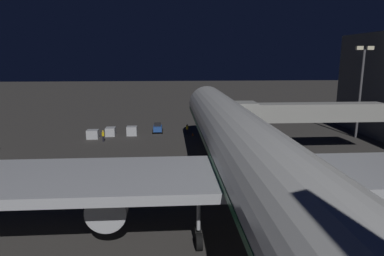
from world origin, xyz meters
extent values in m
plane|color=#383533|center=(0.00, 0.00, 0.00)|extent=(320.00, 320.00, 0.00)
cylinder|color=silver|center=(0.00, 9.54, 5.89)|extent=(5.82, 57.45, 5.82)
sphere|color=silver|center=(0.00, -19.19, 5.89)|extent=(5.70, 5.70, 5.70)
cube|color=#196033|center=(0.00, 9.54, 5.46)|extent=(5.87, 55.15, 0.50)
cube|color=black|center=(0.00, -17.44, 6.91)|extent=(3.20, 1.40, 0.90)
cube|color=#B7BABF|center=(0.00, 12.40, 4.88)|extent=(54.30, 8.11, 0.70)
cylinder|color=#B7BABF|center=(-10.63, 11.40, 2.95)|extent=(2.85, 5.51, 2.85)
cylinder|color=black|center=(-10.63, 8.65, 2.95)|extent=(2.42, 0.15, 2.42)
cylinder|color=#B7BABF|center=(10.63, 11.40, 2.95)|extent=(2.85, 5.51, 2.85)
cylinder|color=black|center=(10.63, 8.65, 2.95)|extent=(2.42, 0.15, 2.42)
cylinder|color=#B7BABF|center=(0.00, -15.69, 2.39)|extent=(0.28, 0.28, 2.38)
cylinder|color=black|center=(0.00, -15.69, 0.60)|extent=(0.45, 1.20, 1.20)
cylinder|color=#B7BABF|center=(-4.20, 13.40, 2.39)|extent=(0.28, 0.28, 2.38)
cylinder|color=black|center=(-4.20, 12.75, 0.60)|extent=(0.45, 1.20, 1.20)
cylinder|color=black|center=(-4.20, 14.05, 0.60)|extent=(0.45, 1.20, 1.20)
cylinder|color=#B7BABF|center=(4.20, 13.40, 2.39)|extent=(0.28, 0.28, 2.38)
cylinder|color=black|center=(4.20, 12.75, 0.60)|extent=(0.45, 1.20, 1.20)
cylinder|color=black|center=(4.20, 14.05, 0.60)|extent=(0.45, 1.20, 1.20)
cube|color=#9E9E99|center=(-13.94, -9.38, 5.89)|extent=(19.68, 2.60, 2.50)
cube|color=#9E9E99|center=(-4.10, -9.38, 5.89)|extent=(3.20, 3.40, 3.00)
cube|color=black|center=(-2.70, -9.38, 5.89)|extent=(0.70, 3.20, 2.70)
cylinder|color=#B7BABF|center=(-5.10, -9.38, 2.32)|extent=(0.56, 0.56, 4.64)
cylinder|color=black|center=(-5.70, -9.38, 0.30)|extent=(0.25, 0.60, 0.60)
cylinder|color=black|center=(-4.50, -9.38, 0.30)|extent=(0.25, 0.60, 0.60)
cylinder|color=#59595E|center=(-25.50, -18.03, 7.32)|extent=(0.40, 0.40, 14.64)
cube|color=#F9EFC6|center=(-26.40, -18.03, 14.89)|extent=(1.10, 0.50, 0.60)
cube|color=#F9EFC6|center=(-24.60, -18.03, 14.89)|extent=(1.10, 0.50, 0.60)
cube|color=#234C9E|center=(8.36, -23.94, 0.80)|extent=(1.50, 2.47, 0.90)
cube|color=black|center=(8.36, -23.57, 1.60)|extent=(1.20, 0.20, 0.70)
cylinder|color=black|center=(7.55, -24.80, 0.35)|extent=(0.24, 0.70, 0.70)
cylinder|color=black|center=(9.17, -24.80, 0.35)|extent=(0.24, 0.70, 0.70)
cylinder|color=black|center=(7.55, -23.07, 0.35)|extent=(0.24, 0.70, 0.70)
cylinder|color=black|center=(9.17, -23.07, 0.35)|extent=(0.24, 0.70, 0.70)
cube|color=#B7BABF|center=(16.48, -22.14, 0.73)|extent=(1.63, 1.85, 1.46)
cube|color=#B7BABF|center=(19.11, -20.19, 0.75)|extent=(1.89, 1.50, 1.49)
cube|color=#B7BABF|center=(12.80, -22.14, 0.80)|extent=(1.75, 1.52, 1.60)
cylinder|color=black|center=(16.97, -18.00, 0.46)|extent=(0.28, 0.28, 0.92)
cylinder|color=yellow|center=(16.97, -18.00, 1.25)|extent=(0.40, 0.40, 0.66)
sphere|color=tan|center=(16.97, -18.00, 1.71)|extent=(0.24, 0.24, 0.24)
sphere|color=yellow|center=(16.97, -18.00, 1.76)|extent=(0.23, 0.23, 0.23)
cylinder|color=black|center=(3.10, -22.46, 0.44)|extent=(0.28, 0.28, 0.88)
cylinder|color=yellow|center=(3.10, -22.46, 1.23)|extent=(0.40, 0.40, 0.69)
sphere|color=tan|center=(3.10, -22.46, 1.70)|extent=(0.24, 0.24, 0.24)
sphere|color=white|center=(3.10, -22.46, 1.75)|extent=(0.23, 0.23, 0.23)
cone|color=orange|center=(-2.20, -21.19, 0.28)|extent=(0.36, 0.36, 0.55)
cone|color=orange|center=(2.20, -21.19, 0.28)|extent=(0.36, 0.36, 0.55)
camera|label=1|loc=(6.16, 35.38, 13.39)|focal=31.22mm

